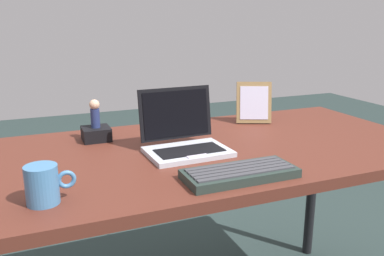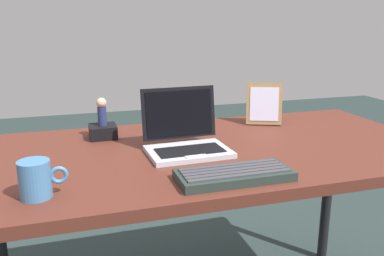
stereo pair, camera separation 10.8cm
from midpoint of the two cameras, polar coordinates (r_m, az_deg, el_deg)
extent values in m
cube|color=#4E2319|center=(1.36, -0.27, -3.41)|extent=(1.55, 0.76, 0.03)
cylinder|color=black|center=(2.11, 14.95, -8.00)|extent=(0.05, 0.05, 0.72)
cube|color=#AEB3C0|center=(1.29, -2.99, -3.37)|extent=(0.26, 0.19, 0.02)
cube|color=black|center=(1.28, -2.78, -3.15)|extent=(0.21, 0.10, 0.00)
cube|color=#B9ADC3|center=(1.23, -1.81, -3.92)|extent=(0.07, 0.03, 0.00)
cube|color=black|center=(1.35, -4.58, 2.05)|extent=(0.25, 0.04, 0.17)
cube|color=black|center=(1.35, -4.51, 1.98)|extent=(0.23, 0.03, 0.15)
cube|color=yellow|center=(1.35, -4.48, 1.45)|extent=(0.21, 0.01, 0.01)
cube|color=#222E2A|center=(1.10, 3.89, -6.39)|extent=(0.31, 0.13, 0.02)
cube|color=#38383D|center=(1.06, 4.86, -6.40)|extent=(0.28, 0.02, 0.00)
cube|color=#38383D|center=(1.08, 4.37, -6.04)|extent=(0.28, 0.02, 0.00)
cube|color=#38383D|center=(1.10, 3.90, -5.69)|extent=(0.28, 0.02, 0.00)
cube|color=#38383D|center=(1.12, 3.44, -5.36)|extent=(0.28, 0.02, 0.00)
cube|color=#38383D|center=(1.13, 3.00, -5.03)|extent=(0.28, 0.02, 0.00)
cube|color=olive|center=(1.67, 6.78, 3.53)|extent=(0.15, 0.10, 0.17)
cube|color=#B7B5D1|center=(1.66, 6.80, 3.48)|extent=(0.12, 0.07, 0.13)
cube|color=olive|center=(1.71, 6.61, 1.43)|extent=(0.02, 0.02, 0.03)
cube|color=black|center=(1.48, -15.24, -0.81)|extent=(0.09, 0.09, 0.05)
cylinder|color=navy|center=(1.47, -15.39, 1.30)|extent=(0.03, 0.03, 0.07)
sphere|color=tan|center=(1.46, -15.53, 3.14)|extent=(0.04, 0.04, 0.04)
cylinder|color=teal|center=(1.02, -23.07, -7.33)|extent=(0.08, 0.08, 0.09)
torus|color=teal|center=(1.02, -20.02, -6.79)|extent=(0.04, 0.01, 0.04)
camera|label=1|loc=(0.05, -92.50, -0.67)|focal=38.32mm
camera|label=2|loc=(0.05, 87.50, 0.67)|focal=38.32mm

